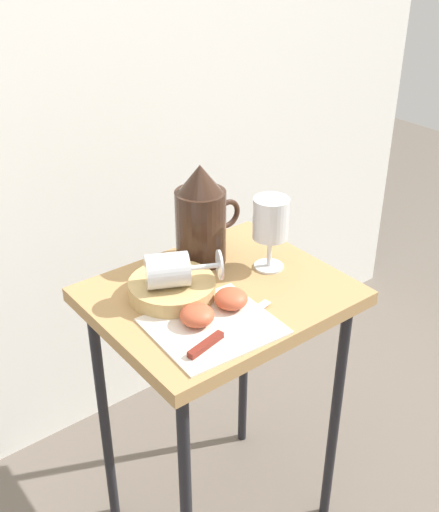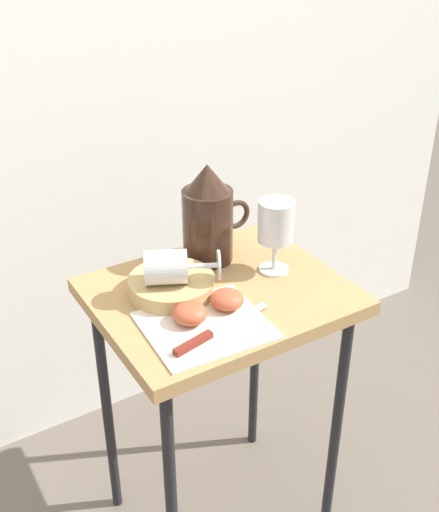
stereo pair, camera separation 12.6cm
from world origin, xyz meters
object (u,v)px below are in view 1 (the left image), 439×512
(table, at_px, (220,323))
(apple_half_right, at_px, (231,299))
(wine_glass_upright, at_px, (271,222))
(wine_glass_tipped_near, at_px, (170,270))
(knife, at_px, (219,335))
(pitcher, at_px, (201,223))
(basket_tray, at_px, (172,289))
(apple_half_left, at_px, (197,315))

(table, relative_size, apple_half_right, 10.35)
(wine_glass_upright, distance_m, wine_glass_tipped_near, 0.24)
(wine_glass_upright, height_order, knife, wine_glass_upright)
(pitcher, bearing_deg, basket_tray, -148.20)
(wine_glass_upright, xyz_separation_m, wine_glass_tipped_near, (-0.24, 0.02, -0.04))
(apple_half_left, bearing_deg, basket_tray, 79.86)
(table, distance_m, wine_glass_tipped_near, 0.18)
(apple_half_right, bearing_deg, wine_glass_tipped_near, 128.64)
(apple_half_right, height_order, knife, apple_half_right)
(table, xyz_separation_m, apple_half_right, (-0.02, -0.06, 0.10))
(basket_tray, height_order, pitcher, pitcher)
(wine_glass_tipped_near, bearing_deg, knife, -91.34)
(table, bearing_deg, wine_glass_tipped_near, 162.98)
(table, distance_m, wine_glass_upright, 0.24)
(basket_tray, bearing_deg, apple_half_right, -58.20)
(wine_glass_tipped_near, xyz_separation_m, knife, (-0.00, -0.16, -0.06))
(wine_glass_tipped_near, height_order, apple_half_left, wine_glass_tipped_near)
(pitcher, distance_m, apple_half_left, 0.26)
(pitcher, xyz_separation_m, apple_half_left, (-0.15, -0.19, -0.07))
(basket_tray, height_order, knife, basket_tray)
(table, xyz_separation_m, wine_glass_tipped_near, (-0.10, 0.03, 0.15))
(wine_glass_upright, bearing_deg, apple_half_left, -162.87)
(pitcher, height_order, apple_half_left, pitcher)
(apple_half_left, bearing_deg, wine_glass_upright, 17.13)
(basket_tray, xyz_separation_m, apple_half_right, (0.07, -0.11, 0.00))
(apple_half_right, bearing_deg, pitcher, 69.88)
(basket_tray, bearing_deg, table, -24.99)
(wine_glass_upright, height_order, apple_half_left, wine_glass_upright)
(knife, bearing_deg, basket_tray, 85.32)
(apple_half_left, bearing_deg, wine_glass_tipped_near, 84.55)
(table, height_order, basket_tray, basket_tray)
(basket_tray, relative_size, apple_half_right, 2.67)
(apple_half_right, relative_size, knife, 0.29)
(table, bearing_deg, pitcher, 69.25)
(apple_half_right, bearing_deg, apple_half_left, -176.86)
(basket_tray, bearing_deg, wine_glass_upright, -8.48)
(apple_half_left, xyz_separation_m, knife, (0.01, -0.06, -0.01))
(table, bearing_deg, apple_half_left, -147.11)
(wine_glass_upright, xyz_separation_m, knife, (-0.24, -0.14, -0.10))
(basket_tray, xyz_separation_m, pitcher, (0.13, 0.08, 0.07))
(table, bearing_deg, wine_glass_upright, 2.81)
(wine_glass_tipped_near, relative_size, apple_half_right, 2.47)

